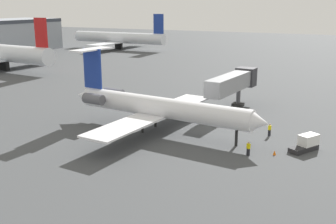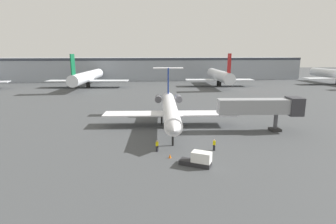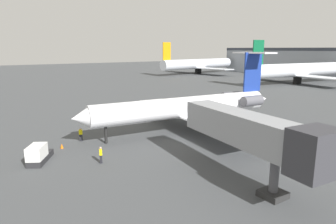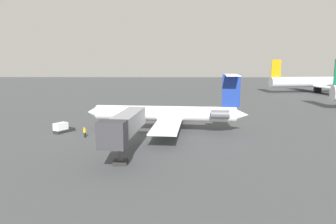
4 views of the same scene
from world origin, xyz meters
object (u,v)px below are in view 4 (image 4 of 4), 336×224
baggage_tug_lead (62,128)px  jet_bridge (124,126)px  ground_crew_marshaller (99,123)px  regional_jet (170,113)px  parked_airliner_west_end (318,82)px  traffic_cone_near (84,128)px  ground_crew_loader (85,133)px

baggage_tug_lead → jet_bridge: bearing=41.7°
jet_bridge → ground_crew_marshaller: bearing=-158.4°
regional_jet → ground_crew_marshaller: 14.75m
baggage_tug_lead → parked_airliner_west_end: parked_airliner_west_end is taller
traffic_cone_near → baggage_tug_lead: bearing=-43.5°
parked_airliner_west_end → traffic_cone_near: bearing=-47.6°
ground_crew_marshaller → ground_crew_loader: 8.32m
ground_crew_marshaller → parked_airliner_west_end: parked_airliner_west_end is taller
ground_crew_loader → traffic_cone_near: (-6.79, -2.08, -0.58)m
ground_crew_loader → baggage_tug_lead: baggage_tug_lead is taller
ground_crew_marshaller → traffic_cone_near: 3.15m
parked_airliner_west_end → ground_crew_marshaller: bearing=-47.2°
regional_jet → ground_crew_marshaller: bearing=-105.0°
jet_bridge → ground_crew_loader: bearing=-144.1°
baggage_tug_lead → traffic_cone_near: 4.49m
parked_airliner_west_end → jet_bridge: bearing=-36.8°
ground_crew_loader → traffic_cone_near: 7.12m
regional_jet → baggage_tug_lead: regional_jet is taller
ground_crew_marshaller → baggage_tug_lead: (4.74, -5.77, -0.02)m
jet_bridge → parked_airliner_west_end: size_ratio=0.37×
baggage_tug_lead → traffic_cone_near: baggage_tug_lead is taller
regional_jet → jet_bridge: size_ratio=1.98×
regional_jet → ground_crew_marshaller: size_ratio=17.80×
jet_bridge → ground_crew_loader: jet_bridge is taller
regional_jet → traffic_cone_near: regional_jet is taller
jet_bridge → baggage_tug_lead: size_ratio=3.65×
regional_jet → parked_airliner_west_end: size_ratio=0.72×
jet_bridge → traffic_cone_near: size_ratio=27.61×
ground_crew_loader → ground_crew_marshaller: bearing=175.7°
baggage_tug_lead → parked_airliner_west_end: 109.69m
baggage_tug_lead → ground_crew_loader: bearing=55.3°
ground_crew_marshaller → parked_airliner_west_end: size_ratio=0.04×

